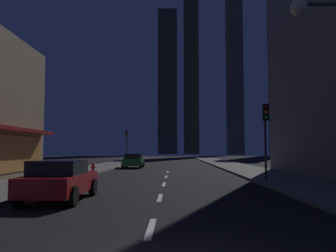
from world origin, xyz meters
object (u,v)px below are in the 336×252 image
fire_hydrant_far_left (93,167)px  traffic_light_far_left (127,139)px  street_lamp_right (324,49)px  car_parked_far (134,161)px  car_parked_near (60,180)px  traffic_light_near_right (266,125)px

fire_hydrant_far_left → traffic_light_far_left: (0.40, 16.40, 2.74)m
street_lamp_right → car_parked_far: bearing=110.1°
car_parked_near → car_parked_far: bearing=90.0°
fire_hydrant_far_left → car_parked_near: bearing=-81.3°
car_parked_near → traffic_light_near_right: 11.33m
car_parked_far → traffic_light_far_left: 9.06m
traffic_light_near_right → traffic_light_far_left: same height
car_parked_far → fire_hydrant_far_left: 8.22m
car_parked_near → street_lamp_right: (8.98, -1.52, 4.33)m
traffic_light_near_right → traffic_light_far_left: 27.48m
traffic_light_near_right → street_lamp_right: (-0.12, -7.80, 1.87)m
traffic_light_far_left → street_lamp_right: street_lamp_right is taller
car_parked_far → fire_hydrant_far_left: size_ratio=6.48×
car_parked_near → car_parked_far: (0.00, 22.96, 0.00)m
traffic_light_far_left → street_lamp_right: 34.79m
fire_hydrant_far_left → street_lamp_right: (11.28, -16.59, 4.61)m
car_parked_far → traffic_light_far_left: size_ratio=1.01×
car_parked_far → street_lamp_right: 26.43m
traffic_light_near_right → traffic_light_far_left: size_ratio=1.00×
traffic_light_near_right → street_lamp_right: bearing=-90.9°
traffic_light_far_left → car_parked_far: bearing=-77.4°
fire_hydrant_far_left → traffic_light_near_right: size_ratio=0.16×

